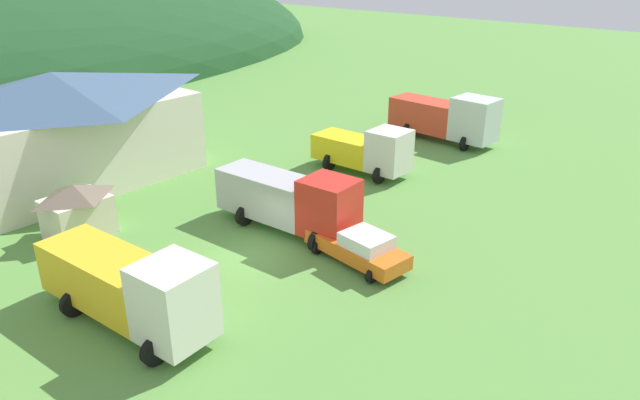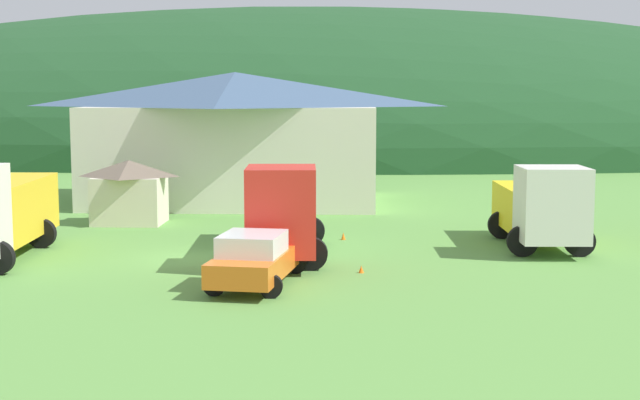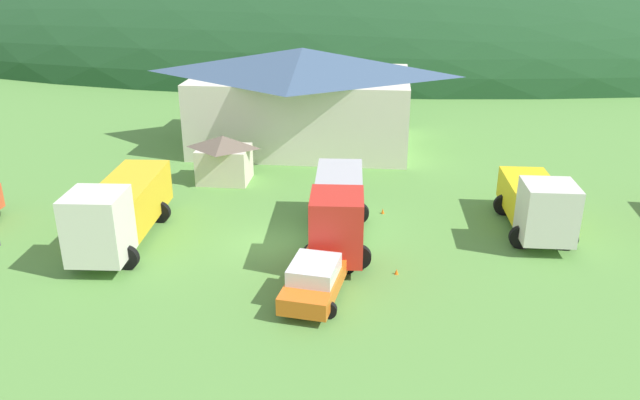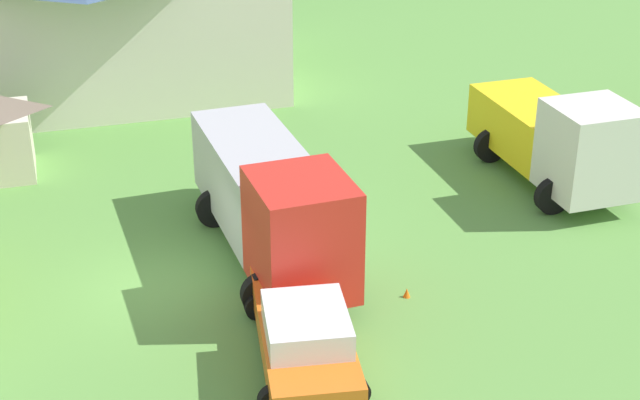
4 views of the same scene
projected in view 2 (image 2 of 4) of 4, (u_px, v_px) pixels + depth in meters
The scene contains 9 objects.
ground_plane at pixel (194, 259), 32.09m from camera, with size 200.00×200.00×0.00m, color #5B9342.
forested_hill_backdrop at pixel (301, 148), 93.66m from camera, with size 128.92×60.00×28.16m, color #1E4723.
depot_building at pixel (236, 135), 48.07m from camera, with size 15.75×10.53×6.84m.
play_shed_cream at pixel (129, 191), 40.41m from camera, with size 3.23×2.61×2.83m.
crane_truck_red at pixel (283, 207), 32.24m from camera, with size 3.31×8.21×3.42m.
flatbed_truck_yellow at pixel (541, 206), 34.02m from camera, with size 3.24×6.69×3.21m.
service_pickup_orange at pixel (256, 258), 27.71m from camera, with size 2.82×5.52×1.66m.
traffic_cone_near_pickup at pixel (361, 273), 29.62m from camera, with size 0.36×0.36×0.49m, color orange.
traffic_cone_mid_row at pixel (343, 240), 36.21m from camera, with size 0.36×0.36×0.56m, color orange.
Camera 2 is at (5.71, -31.41, 5.90)m, focal length 51.23 mm.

